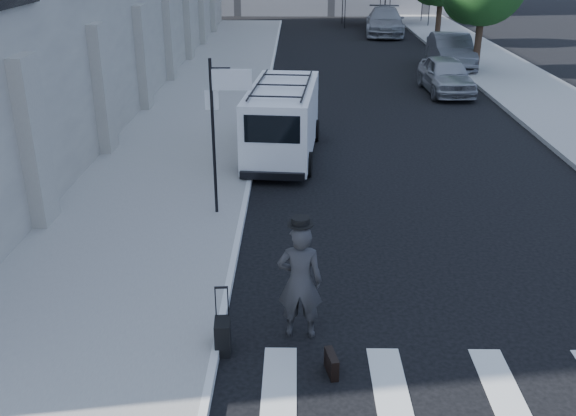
{
  "coord_description": "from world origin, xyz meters",
  "views": [
    {
      "loc": [
        -0.77,
        -10.36,
        5.99
      ],
      "look_at": [
        -0.92,
        0.72,
        1.3
      ],
      "focal_mm": 40.0,
      "sensor_mm": 36.0,
      "label": 1
    }
  ],
  "objects_px": {
    "cargo_van": "(283,119)",
    "briefcase": "(331,364)",
    "suitcase": "(223,336)",
    "parked_car_a": "(446,75)",
    "parked_car_c": "(385,22)",
    "businessman": "(300,282)",
    "parked_car_b": "(451,51)"
  },
  "relations": [
    {
      "from": "cargo_van",
      "to": "briefcase",
      "type": "bearing_deg",
      "value": -79.93
    },
    {
      "from": "suitcase",
      "to": "briefcase",
      "type": "bearing_deg",
      "value": -21.14
    },
    {
      "from": "parked_car_a",
      "to": "parked_car_c",
      "type": "distance_m",
      "value": 17.08
    },
    {
      "from": "briefcase",
      "to": "suitcase",
      "type": "distance_m",
      "value": 1.75
    },
    {
      "from": "businessman",
      "to": "parked_car_c",
      "type": "height_order",
      "value": "businessman"
    },
    {
      "from": "cargo_van",
      "to": "parked_car_a",
      "type": "bearing_deg",
      "value": 56.77
    },
    {
      "from": "briefcase",
      "to": "parked_car_c",
      "type": "relative_size",
      "value": 0.07
    },
    {
      "from": "businessman",
      "to": "parked_car_b",
      "type": "xyz_separation_m",
      "value": [
        7.5,
        23.27,
        -0.16
      ]
    },
    {
      "from": "parked_car_a",
      "to": "suitcase",
      "type": "bearing_deg",
      "value": -113.64
    },
    {
      "from": "businessman",
      "to": "parked_car_b",
      "type": "height_order",
      "value": "businessman"
    },
    {
      "from": "parked_car_c",
      "to": "cargo_van",
      "type": "bearing_deg",
      "value": -98.05
    },
    {
      "from": "briefcase",
      "to": "cargo_van",
      "type": "bearing_deg",
      "value": 83.18
    },
    {
      "from": "briefcase",
      "to": "parked_car_a",
      "type": "xyz_separation_m",
      "value": [
        5.63,
        18.75,
        0.57
      ]
    },
    {
      "from": "businessman",
      "to": "parked_car_a",
      "type": "distance_m",
      "value": 18.77
    },
    {
      "from": "cargo_van",
      "to": "parked_car_b",
      "type": "height_order",
      "value": "cargo_van"
    },
    {
      "from": "parked_car_b",
      "to": "parked_car_a",
      "type": "bearing_deg",
      "value": -101.74
    },
    {
      "from": "suitcase",
      "to": "parked_car_a",
      "type": "height_order",
      "value": "parked_car_a"
    },
    {
      "from": "businessman",
      "to": "cargo_van",
      "type": "relative_size",
      "value": 0.35
    },
    {
      "from": "briefcase",
      "to": "suitcase",
      "type": "bearing_deg",
      "value": 150.74
    },
    {
      "from": "briefcase",
      "to": "parked_car_c",
      "type": "height_order",
      "value": "parked_car_c"
    },
    {
      "from": "businessman",
      "to": "parked_car_a",
      "type": "height_order",
      "value": "businessman"
    },
    {
      "from": "cargo_van",
      "to": "parked_car_c",
      "type": "distance_m",
      "value": 26.16
    },
    {
      "from": "briefcase",
      "to": "parked_car_b",
      "type": "height_order",
      "value": "parked_car_b"
    },
    {
      "from": "parked_car_a",
      "to": "parked_car_c",
      "type": "relative_size",
      "value": 0.73
    },
    {
      "from": "cargo_van",
      "to": "parked_car_c",
      "type": "height_order",
      "value": "cargo_van"
    },
    {
      "from": "cargo_van",
      "to": "suitcase",
      "type": "bearing_deg",
      "value": -89.29
    },
    {
      "from": "briefcase",
      "to": "parked_car_b",
      "type": "distance_m",
      "value": 25.27
    },
    {
      "from": "businessman",
      "to": "parked_car_b",
      "type": "bearing_deg",
      "value": -105.57
    },
    {
      "from": "parked_car_b",
      "to": "parked_car_c",
      "type": "xyz_separation_m",
      "value": [
        -1.8,
        11.56,
        0.04
      ]
    },
    {
      "from": "businessman",
      "to": "suitcase",
      "type": "relative_size",
      "value": 1.85
    },
    {
      "from": "suitcase",
      "to": "parked_car_a",
      "type": "relative_size",
      "value": 0.25
    },
    {
      "from": "suitcase",
      "to": "parked_car_b",
      "type": "height_order",
      "value": "parked_car_b"
    }
  ]
}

